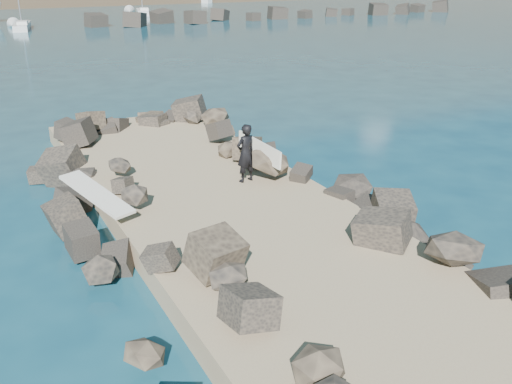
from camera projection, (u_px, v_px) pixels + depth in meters
ground at (238, 232)px, 15.15m from camera, size 800.00×800.00×0.00m
jetty at (276, 253)px, 13.39m from camera, size 6.00×26.00×0.60m
riprap_left at (150, 265)px, 12.47m from camera, size 2.60×22.00×1.00m
riprap_right at (362, 214)px, 14.99m from camera, size 2.60×22.00×1.00m
breakwater_secondary at (292, 14)px, 75.27m from camera, size 52.00×4.00×1.20m
surfboard_resting at (97, 198)px, 14.61m from camera, size 1.47×2.49×0.08m
surfer_with_board at (248, 153)px, 16.72m from camera, size 0.96×2.16×1.75m
sailboat_d at (143, 12)px, 81.43m from camera, size 3.33×7.25×8.55m
sailboat_f at (197, 1)px, 106.04m from camera, size 4.19×5.90×7.41m
sailboat_b at (22, 26)px, 62.36m from camera, size 2.67×6.78×8.03m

